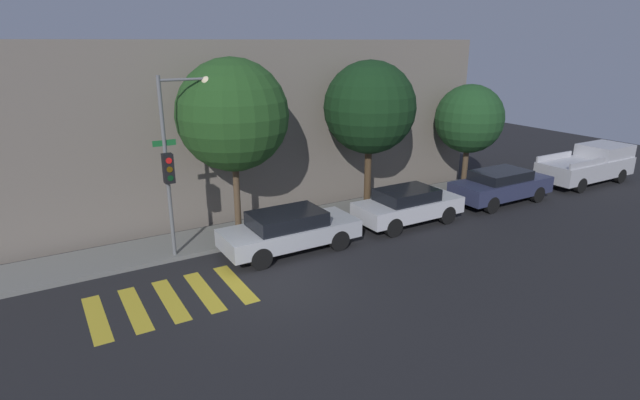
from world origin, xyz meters
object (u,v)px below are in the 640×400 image
object	(u,v)px
pickup_truck	(589,164)
sedan_near_corner	(289,230)
tree_far_end	(469,119)
sedan_middle	(408,205)
sedan_far_end	(501,185)
traffic_light_pole	(177,148)
tree_midblock	(370,108)
tree_near_corner	(233,115)

from	to	relation	value
pickup_truck	sedan_near_corner	bearing A→B (deg)	-180.00
tree_far_end	sedan_middle	bearing A→B (deg)	-157.86
sedan_near_corner	sedan_far_end	distance (m)	10.25
sedan_near_corner	traffic_light_pole	bearing A→B (deg)	157.94
tree_midblock	sedan_middle	bearing A→B (deg)	-79.54
traffic_light_pole	pickup_truck	size ratio (longest dim) A/B	1.10
sedan_far_end	tree_far_end	world-z (taller)	tree_far_end
pickup_truck	tree_midblock	size ratio (longest dim) A/B	0.87
sedan_middle	tree_near_corner	xyz separation A→B (m)	(-6.04, 2.10, 3.59)
tree_far_end	tree_near_corner	bearing A→B (deg)	180.00
pickup_truck	sedan_far_end	bearing A→B (deg)	-180.00
sedan_middle	pickup_truck	bearing A→B (deg)	0.00
pickup_truck	tree_midblock	bearing A→B (deg)	170.00
tree_near_corner	pickup_truck	bearing A→B (deg)	-6.82
traffic_light_pole	tree_near_corner	size ratio (longest dim) A/B	0.92
traffic_light_pole	tree_far_end	size ratio (longest dim) A/B	1.18
traffic_light_pole	sedan_far_end	bearing A→B (deg)	-5.43
pickup_truck	tree_far_end	world-z (taller)	tree_far_end
sedan_middle	tree_midblock	size ratio (longest dim) A/B	0.70
sedan_far_end	tree_far_end	size ratio (longest dim) A/B	0.95
traffic_light_pole	sedan_middle	size ratio (longest dim) A/B	1.37
pickup_truck	tree_far_end	distance (m)	7.13
sedan_far_end	tree_near_corner	world-z (taller)	tree_near_corner
sedan_far_end	pickup_truck	distance (m)	6.34
pickup_truck	tree_midblock	xyz separation A→B (m)	(-11.90, 2.10, 3.31)
traffic_light_pole	sedan_far_end	xyz separation A→B (m)	(13.39, -1.27, -2.84)
sedan_near_corner	pickup_truck	size ratio (longest dim) A/B	0.88
sedan_far_end	tree_far_end	bearing A→B (deg)	90.52
tree_near_corner	sedan_far_end	bearing A→B (deg)	-10.60
sedan_near_corner	sedan_far_end	xyz separation A→B (m)	(10.25, 0.00, 0.03)
tree_midblock	sedan_far_end	bearing A→B (deg)	-20.66
sedan_far_end	tree_midblock	xyz separation A→B (m)	(-5.57, 2.10, 3.44)
sedan_near_corner	tree_far_end	distance (m)	10.77
pickup_truck	tree_midblock	distance (m)	12.53
sedan_middle	traffic_light_pole	bearing A→B (deg)	171.19
traffic_light_pole	sedan_near_corner	bearing A→B (deg)	-22.06
sedan_middle	tree_near_corner	world-z (taller)	tree_near_corner
sedan_near_corner	sedan_far_end	size ratio (longest dim) A/B	0.99
sedan_middle	tree_near_corner	distance (m)	7.33
tree_near_corner	sedan_near_corner	bearing A→B (deg)	-65.20
sedan_far_end	tree_far_end	xyz separation A→B (m)	(-0.02, 2.10, 2.58)
sedan_near_corner	tree_far_end	world-z (taller)	tree_far_end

